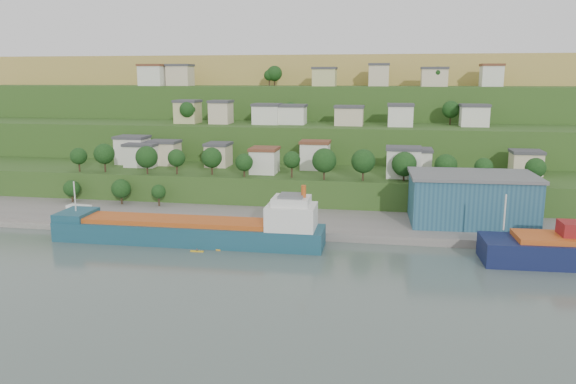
% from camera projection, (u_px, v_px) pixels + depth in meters
% --- Properties ---
extents(ground, '(500.00, 500.00, 0.00)m').
position_uv_depth(ground, '(248.00, 257.00, 122.39)').
color(ground, '#485852').
rests_on(ground, ground).
extents(quay, '(220.00, 26.00, 4.00)m').
position_uv_depth(quay, '(349.00, 228.00, 145.98)').
color(quay, slate).
rests_on(quay, ground).
extents(pebble_beach, '(40.00, 18.00, 2.40)m').
position_uv_depth(pebble_beach, '(72.00, 221.00, 153.01)').
color(pebble_beach, slate).
rests_on(pebble_beach, ground).
extents(hillside, '(360.00, 211.04, 96.00)m').
position_uv_depth(hillside, '(329.00, 154.00, 285.10)').
color(hillside, '#284719').
rests_on(hillside, ground).
extents(cargo_ship_near, '(64.71, 10.81, 16.61)m').
position_uv_depth(cargo_ship_near, '(197.00, 232.00, 132.62)').
color(cargo_ship_near, '#154351').
rests_on(cargo_ship_near, ground).
extents(warehouse, '(31.70, 20.16, 12.80)m').
position_uv_depth(warehouse, '(471.00, 198.00, 141.96)').
color(warehouse, navy).
rests_on(warehouse, quay).
extents(caravan, '(6.81, 3.56, 3.04)m').
position_uv_depth(caravan, '(79.00, 211.00, 153.59)').
color(caravan, white).
rests_on(caravan, pebble_beach).
extents(dinghy, '(4.66, 3.02, 0.87)m').
position_uv_depth(dinghy, '(102.00, 221.00, 146.66)').
color(dinghy, silver).
rests_on(dinghy, pebble_beach).
extents(kayak_orange, '(3.38, 0.85, 0.84)m').
position_uv_depth(kayak_orange, '(214.00, 249.00, 127.66)').
color(kayak_orange, orange).
rests_on(kayak_orange, ground).
extents(kayak_yellow, '(3.03, 0.56, 0.76)m').
position_uv_depth(kayak_yellow, '(197.00, 251.00, 126.28)').
color(kayak_yellow, gold).
rests_on(kayak_yellow, ground).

